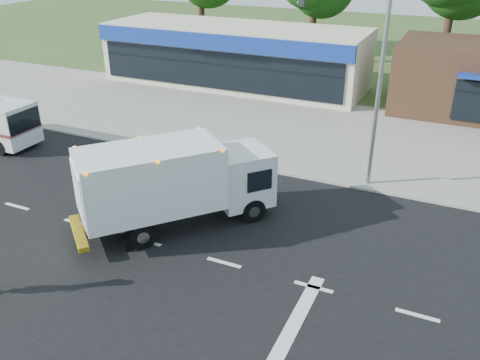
# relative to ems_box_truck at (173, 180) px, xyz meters

# --- Properties ---
(ground) EXTENTS (120.00, 120.00, 0.00)m
(ground) POSITION_rel_ems_box_truck_xyz_m (2.66, -1.40, -1.82)
(ground) COLOR #385123
(ground) RESTS_ON ground
(road_asphalt) EXTENTS (60.00, 14.00, 0.02)m
(road_asphalt) POSITION_rel_ems_box_truck_xyz_m (2.66, -1.40, -1.82)
(road_asphalt) COLOR black
(road_asphalt) RESTS_ON ground
(sidewalk) EXTENTS (60.00, 2.40, 0.12)m
(sidewalk) POSITION_rel_ems_box_truck_xyz_m (2.66, 6.80, -1.76)
(sidewalk) COLOR gray
(sidewalk) RESTS_ON ground
(parking_apron) EXTENTS (60.00, 9.00, 0.02)m
(parking_apron) POSITION_rel_ems_box_truck_xyz_m (2.66, 12.60, -1.81)
(parking_apron) COLOR gray
(parking_apron) RESTS_ON ground
(lane_markings) EXTENTS (55.20, 7.00, 0.01)m
(lane_markings) POSITION_rel_ems_box_truck_xyz_m (4.01, -2.75, -1.80)
(lane_markings) COLOR silver
(lane_markings) RESTS_ON road_asphalt
(ems_box_truck) EXTENTS (6.33, 6.81, 3.16)m
(ems_box_truck) POSITION_rel_ems_box_truck_xyz_m (0.00, 0.00, 0.00)
(ems_box_truck) COLOR black
(ems_box_truck) RESTS_ON ground
(retail_strip_mall) EXTENTS (18.00, 6.20, 4.00)m
(retail_strip_mall) POSITION_rel_ems_box_truck_xyz_m (-6.34, 18.53, 0.19)
(retail_strip_mall) COLOR beige
(retail_strip_mall) RESTS_ON ground
(traffic_signal_pole) EXTENTS (3.51, 0.25, 8.00)m
(traffic_signal_pole) POSITION_rel_ems_box_truck_xyz_m (5.01, 6.20, 3.10)
(traffic_signal_pole) COLOR gray
(traffic_signal_pole) RESTS_ON ground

